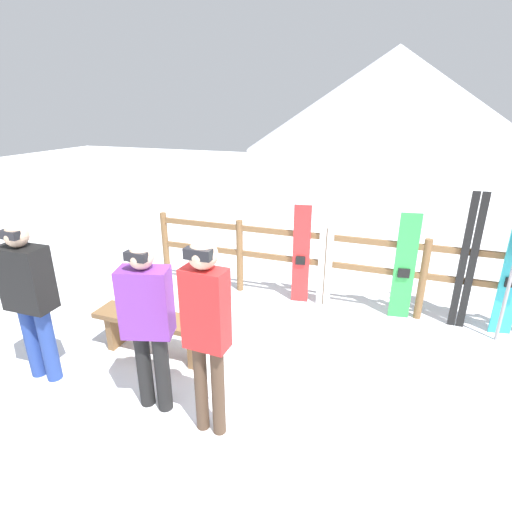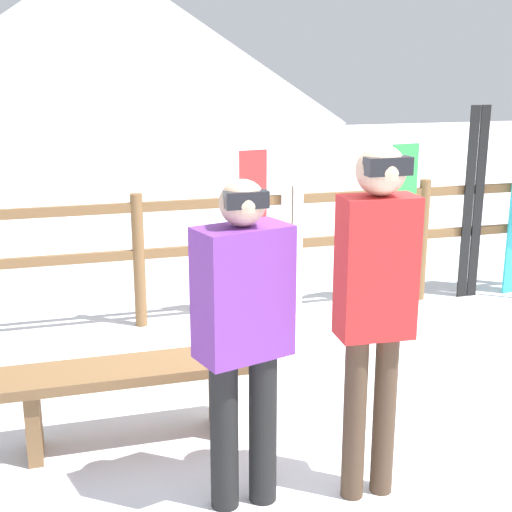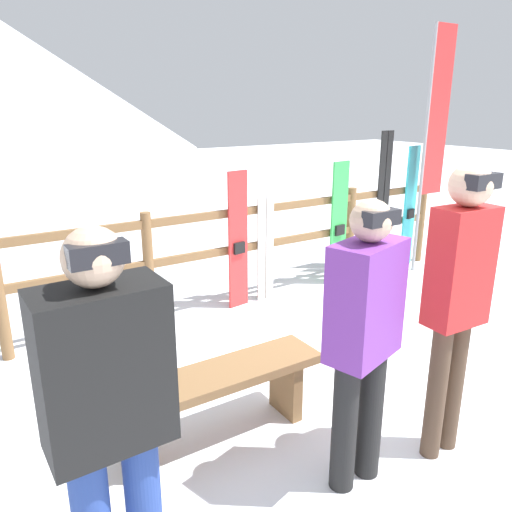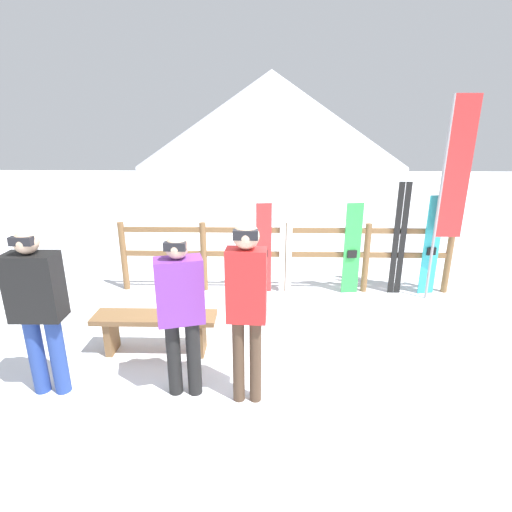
{
  "view_description": "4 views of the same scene",
  "coord_description": "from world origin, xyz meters",
  "px_view_note": "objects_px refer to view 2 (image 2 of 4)",
  "views": [
    {
      "loc": [
        0.84,
        -3.14,
        2.73
      ],
      "look_at": [
        -0.69,
        1.16,
        0.99
      ],
      "focal_mm": 28.0,
      "sensor_mm": 36.0,
      "label": 1
    },
    {
      "loc": [
        -1.9,
        -3.6,
        2.15
      ],
      "look_at": [
        -0.61,
        0.99,
        0.85
      ],
      "focal_mm": 50.0,
      "sensor_mm": 36.0,
      "label": 2
    },
    {
      "loc": [
        -2.88,
        -2.26,
        2.09
      ],
      "look_at": [
        -0.66,
        1.21,
        0.83
      ],
      "focal_mm": 35.0,
      "sensor_mm": 36.0,
      "label": 3
    },
    {
      "loc": [
        -0.31,
        -3.95,
        2.58
      ],
      "look_at": [
        -0.44,
        1.26,
        0.87
      ],
      "focal_mm": 28.0,
      "sensor_mm": 36.0,
      "label": 4
    }
  ],
  "objects_px": {
    "snowboard_red": "(253,236)",
    "ski_pair_black": "(473,204)",
    "bench": "(129,385)",
    "person_red": "(375,294)",
    "snowboard_green": "(402,226)",
    "person_purple": "(243,325)",
    "ski_pair_white": "(292,225)"
  },
  "relations": [
    {
      "from": "person_purple",
      "to": "ski_pair_white",
      "type": "distance_m",
      "value": 2.84
    },
    {
      "from": "person_purple",
      "to": "ski_pair_white",
      "type": "relative_size",
      "value": 1.03
    },
    {
      "from": "person_red",
      "to": "ski_pair_black",
      "type": "bearing_deg",
      "value": 50.27
    },
    {
      "from": "person_red",
      "to": "snowboard_red",
      "type": "height_order",
      "value": "person_red"
    },
    {
      "from": "snowboard_green",
      "to": "snowboard_red",
      "type": "bearing_deg",
      "value": -180.0
    },
    {
      "from": "person_red",
      "to": "snowboard_green",
      "type": "xyz_separation_m",
      "value": [
        1.53,
        2.7,
        -0.36
      ]
    },
    {
      "from": "snowboard_red",
      "to": "ski_pair_white",
      "type": "distance_m",
      "value": 0.36
    },
    {
      "from": "person_purple",
      "to": "snowboard_red",
      "type": "relative_size",
      "value": 1.13
    },
    {
      "from": "snowboard_red",
      "to": "ski_pair_white",
      "type": "xyz_separation_m",
      "value": [
        0.35,
        0.0,
        0.08
      ]
    },
    {
      "from": "ski_pair_white",
      "to": "snowboard_green",
      "type": "relative_size",
      "value": 1.09
    },
    {
      "from": "ski_pair_black",
      "to": "ski_pair_white",
      "type": "bearing_deg",
      "value": 180.0
    },
    {
      "from": "person_purple",
      "to": "snowboard_green",
      "type": "distance_m",
      "value": 3.39
    },
    {
      "from": "bench",
      "to": "snowboard_green",
      "type": "relative_size",
      "value": 0.97
    },
    {
      "from": "person_purple",
      "to": "ski_pair_black",
      "type": "distance_m",
      "value": 3.88
    },
    {
      "from": "person_purple",
      "to": "ski_pair_white",
      "type": "height_order",
      "value": "person_purple"
    },
    {
      "from": "snowboard_green",
      "to": "ski_pair_black",
      "type": "xyz_separation_m",
      "value": [
        0.72,
        0.0,
        0.16
      ]
    },
    {
      "from": "ski_pair_white",
      "to": "person_red",
      "type": "bearing_deg",
      "value": -100.23
    },
    {
      "from": "snowboard_red",
      "to": "ski_pair_white",
      "type": "height_order",
      "value": "ski_pair_white"
    },
    {
      "from": "person_red",
      "to": "snowboard_green",
      "type": "bearing_deg",
      "value": 60.49
    },
    {
      "from": "snowboard_red",
      "to": "ski_pair_black",
      "type": "xyz_separation_m",
      "value": [
        2.1,
        0.0,
        0.17
      ]
    },
    {
      "from": "person_red",
      "to": "snowboard_red",
      "type": "relative_size",
      "value": 1.23
    },
    {
      "from": "person_red",
      "to": "snowboard_green",
      "type": "distance_m",
      "value": 3.12
    },
    {
      "from": "bench",
      "to": "snowboard_green",
      "type": "xyz_separation_m",
      "value": [
        2.64,
        1.85,
        0.37
      ]
    },
    {
      "from": "bench",
      "to": "person_red",
      "type": "relative_size",
      "value": 0.79
    },
    {
      "from": "snowboard_red",
      "to": "ski_pair_black",
      "type": "distance_m",
      "value": 2.11
    },
    {
      "from": "person_red",
      "to": "ski_pair_black",
      "type": "relative_size",
      "value": 1.0
    },
    {
      "from": "ski_pair_black",
      "to": "snowboard_red",
      "type": "bearing_deg",
      "value": -179.91
    },
    {
      "from": "bench",
      "to": "ski_pair_black",
      "type": "xyz_separation_m",
      "value": [
        3.36,
        1.86,
        0.53
      ]
    },
    {
      "from": "person_purple",
      "to": "snowboard_red",
      "type": "distance_m",
      "value": 2.72
    },
    {
      "from": "person_red",
      "to": "snowboard_red",
      "type": "bearing_deg",
      "value": 87.02
    },
    {
      "from": "bench",
      "to": "person_purple",
      "type": "bearing_deg",
      "value": -56.99
    },
    {
      "from": "person_purple",
      "to": "snowboard_red",
      "type": "bearing_deg",
      "value": 73.54
    }
  ]
}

